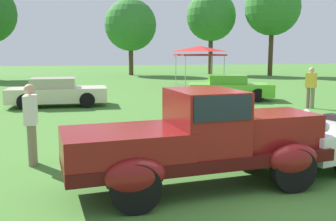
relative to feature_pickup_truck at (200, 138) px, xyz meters
The scene contains 10 objects.
ground_plane 1.16m from the feature_pickup_truck, 37.69° to the right, with size 120.00×120.00×0.00m, color #42752D.
feature_pickup_truck is the anchor object (origin of this frame).
show_car_cream 11.31m from the feature_pickup_truck, 105.79° to the left, with size 4.14×1.75×1.22m.
show_car_lime 12.33m from the feature_pickup_truck, 66.31° to the left, with size 4.26×2.60×1.22m.
spectator_near_truck 10.81m from the feature_pickup_truck, 47.93° to the left, with size 0.42×0.47×1.69m.
spectator_between_cars 3.62m from the feature_pickup_truck, 146.28° to the left, with size 0.24×0.40×1.69m.
canopy_tent_left_field 19.90m from the feature_pickup_truck, 73.12° to the left, with size 2.91×2.91×2.71m.
treeline_center 32.43m from the feature_pickup_truck, 85.17° to the left, with size 5.06×5.06×7.43m.
treeline_mid_right 33.58m from the feature_pickup_truck, 71.12° to the left, with size 4.96×4.96×8.31m.
treeline_far_right 32.80m from the feature_pickup_truck, 60.83° to the left, with size 5.24×5.24×9.06m.
Camera 1 is at (-2.53, -5.71, 2.35)m, focal length 41.09 mm.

